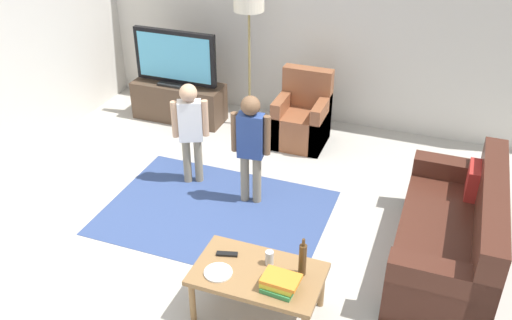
# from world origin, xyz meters

# --- Properties ---
(ground) EXTENTS (7.80, 7.80, 0.00)m
(ground) POSITION_xyz_m (0.00, 0.00, 0.00)
(ground) COLOR #B2ADA3
(wall_back) EXTENTS (6.00, 0.12, 2.70)m
(wall_back) POSITION_xyz_m (0.00, 3.00, 1.35)
(wall_back) COLOR silver
(wall_back) RESTS_ON ground
(area_rug) EXTENTS (2.20, 1.60, 0.01)m
(area_rug) POSITION_xyz_m (-0.40, 0.51, 0.00)
(area_rug) COLOR #33477A
(area_rug) RESTS_ON ground
(tv_stand) EXTENTS (1.20, 0.44, 0.50)m
(tv_stand) POSITION_xyz_m (-1.72, 2.30, 0.24)
(tv_stand) COLOR #4C3828
(tv_stand) RESTS_ON ground
(tv) EXTENTS (1.10, 0.28, 0.71)m
(tv) POSITION_xyz_m (-1.72, 2.28, 0.85)
(tv) COLOR black
(tv) RESTS_ON tv_stand
(couch) EXTENTS (0.80, 1.80, 0.86)m
(couch) POSITION_xyz_m (1.88, 0.54, 0.29)
(couch) COLOR #472319
(couch) RESTS_ON ground
(armchair) EXTENTS (0.60, 0.60, 0.90)m
(armchair) POSITION_xyz_m (-0.02, 2.26, 0.30)
(armchair) COLOR brown
(armchair) RESTS_ON ground
(floor_lamp) EXTENTS (0.36, 0.36, 1.78)m
(floor_lamp) POSITION_xyz_m (-0.78, 2.45, 1.54)
(floor_lamp) COLOR #262626
(floor_lamp) RESTS_ON ground
(child_near_tv) EXTENTS (0.35, 0.23, 1.14)m
(child_near_tv) POSITION_xyz_m (-0.87, 0.97, 0.69)
(child_near_tv) COLOR gray
(child_near_tv) RESTS_ON ground
(child_center) EXTENTS (0.39, 0.19, 1.18)m
(child_center) POSITION_xyz_m (-0.14, 0.84, 0.71)
(child_center) COLOR gray
(child_center) RESTS_ON ground
(coffee_table) EXTENTS (1.00, 0.60, 0.42)m
(coffee_table) POSITION_xyz_m (0.47, -0.61, 0.37)
(coffee_table) COLOR olive
(coffee_table) RESTS_ON ground
(book_stack) EXTENTS (0.28, 0.23, 0.11)m
(book_stack) POSITION_xyz_m (0.68, -0.72, 0.48)
(book_stack) COLOR #388C4C
(book_stack) RESTS_ON coffee_table
(bottle) EXTENTS (0.06, 0.06, 0.33)m
(bottle) POSITION_xyz_m (0.79, -0.51, 0.56)
(bottle) COLOR #4C3319
(bottle) RESTS_ON coffee_table
(tv_remote) EXTENTS (0.18, 0.09, 0.02)m
(tv_remote) POSITION_xyz_m (0.17, -0.51, 0.43)
(tv_remote) COLOR black
(tv_remote) RESTS_ON coffee_table
(soda_can) EXTENTS (0.07, 0.07, 0.12)m
(soda_can) POSITION_xyz_m (0.52, -0.49, 0.48)
(soda_can) COLOR silver
(soda_can) RESTS_ON coffee_table
(plate) EXTENTS (0.22, 0.22, 0.02)m
(plate) POSITION_xyz_m (0.19, -0.73, 0.43)
(plate) COLOR white
(plate) RESTS_ON coffee_table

